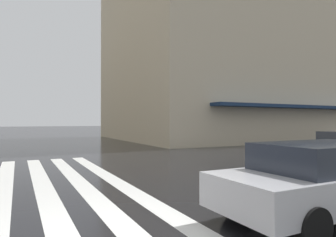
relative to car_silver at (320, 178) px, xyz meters
name	(u,v)px	position (x,y,z in m)	size (l,w,h in m)	color
ground_plane	(113,235)	(1.00, 3.65, -0.76)	(220.00, 220.00, 0.00)	black
zebra_crossing	(23,190)	(5.00, 4.88, -0.75)	(13.00, 5.50, 0.01)	silver
haussmann_block_corner	(218,30)	(22.46, -14.41, 11.03)	(19.12, 21.19, 24.07)	beige
car_silver	(320,178)	(0.00, 0.00, 0.00)	(1.85, 4.10, 1.41)	#B7B7BC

